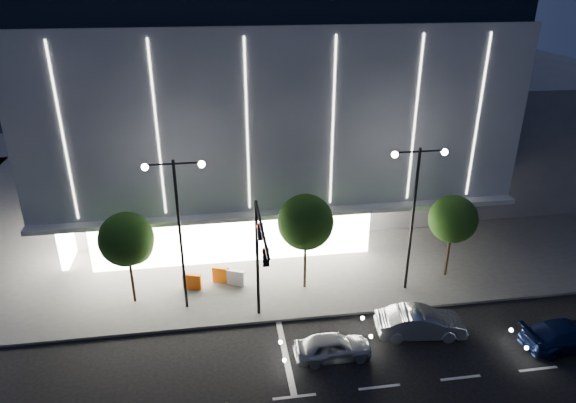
# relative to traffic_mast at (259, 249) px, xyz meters

# --- Properties ---
(ground) EXTENTS (160.00, 160.00, 0.00)m
(ground) POSITION_rel_traffic_mast_xyz_m (-1.00, -3.34, -5.03)
(ground) COLOR black
(ground) RESTS_ON ground
(sidewalk_museum) EXTENTS (70.00, 40.00, 0.15)m
(sidewalk_museum) POSITION_rel_traffic_mast_xyz_m (4.00, 20.66, -4.95)
(sidewalk_museum) COLOR #474747
(sidewalk_museum) RESTS_ON ground
(museum) EXTENTS (30.00, 25.80, 18.00)m
(museum) POSITION_rel_traffic_mast_xyz_m (1.98, 18.97, 4.25)
(museum) COLOR #4C4C51
(museum) RESTS_ON ground
(annex_building) EXTENTS (16.00, 20.00, 10.00)m
(annex_building) POSITION_rel_traffic_mast_xyz_m (25.00, 20.66, -0.03)
(annex_building) COLOR #4C4C51
(annex_building) RESTS_ON ground
(traffic_mast) EXTENTS (0.33, 5.89, 7.07)m
(traffic_mast) POSITION_rel_traffic_mast_xyz_m (0.00, 0.00, 0.00)
(traffic_mast) COLOR black
(traffic_mast) RESTS_ON ground
(street_lamp_west) EXTENTS (3.16, 0.36, 9.00)m
(street_lamp_west) POSITION_rel_traffic_mast_xyz_m (-4.00, 2.66, 0.93)
(street_lamp_west) COLOR black
(street_lamp_west) RESTS_ON ground
(street_lamp_east) EXTENTS (3.16, 0.36, 9.00)m
(street_lamp_east) POSITION_rel_traffic_mast_xyz_m (9.00, 2.66, 0.93)
(street_lamp_east) COLOR black
(street_lamp_east) RESTS_ON ground
(tree_left) EXTENTS (3.02, 3.02, 5.72)m
(tree_left) POSITION_rel_traffic_mast_xyz_m (-6.97, 3.68, -0.99)
(tree_left) COLOR black
(tree_left) RESTS_ON ground
(tree_mid) EXTENTS (3.25, 3.25, 6.15)m
(tree_mid) POSITION_rel_traffic_mast_xyz_m (3.03, 3.68, -0.69)
(tree_mid) COLOR black
(tree_mid) RESTS_ON ground
(tree_right) EXTENTS (2.91, 2.91, 5.51)m
(tree_right) POSITION_rel_traffic_mast_xyz_m (12.03, 3.68, -1.14)
(tree_right) COLOR black
(tree_right) RESTS_ON ground
(car_lead) EXTENTS (3.88, 1.61, 1.31)m
(car_lead) POSITION_rel_traffic_mast_xyz_m (3.30, -2.54, -4.37)
(car_lead) COLOR #ACB0B4
(car_lead) RESTS_ON ground
(car_second) EXTENTS (4.78, 2.10, 1.53)m
(car_second) POSITION_rel_traffic_mast_xyz_m (8.25, -1.49, -4.26)
(car_second) COLOR #B5B9BE
(car_second) RESTS_ON ground
(car_third) EXTENTS (4.94, 2.30, 1.39)m
(car_third) POSITION_rel_traffic_mast_xyz_m (15.32, -3.46, -4.33)
(car_third) COLOR #15214F
(car_third) RESTS_ON ground
(barrier_a) EXTENTS (1.12, 0.56, 1.00)m
(barrier_a) POSITION_rel_traffic_mast_xyz_m (-3.73, 4.43, -4.38)
(barrier_a) COLOR #FF610E
(barrier_a) RESTS_ON sidewalk_museum
(barrier_c) EXTENTS (1.12, 0.61, 1.00)m
(barrier_c) POSITION_rel_traffic_mast_xyz_m (-1.96, 4.93, -4.38)
(barrier_c) COLOR orange
(barrier_c) RESTS_ON sidewalk_museum
(barrier_d) EXTENTS (1.11, 0.68, 1.00)m
(barrier_d) POSITION_rel_traffic_mast_xyz_m (-1.11, 4.48, -4.38)
(barrier_d) COLOR white
(barrier_d) RESTS_ON sidewalk_museum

